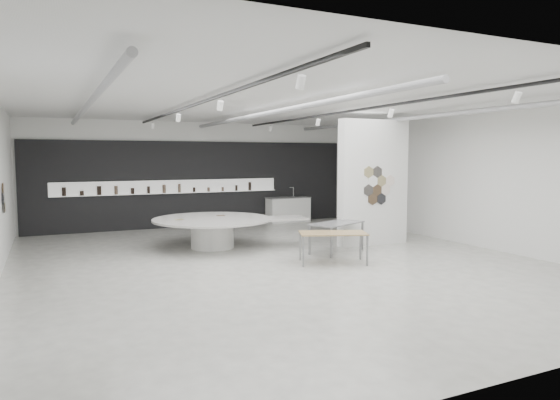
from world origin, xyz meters
name	(u,v)px	position (x,y,z in m)	size (l,w,h in m)	color
room	(274,177)	(-0.09, 0.00, 2.07)	(12.02, 14.02, 3.82)	beige
back_wall_display	(196,184)	(-0.08, 6.93, 1.54)	(11.80, 0.27, 3.10)	black
partition_column	(373,183)	(3.50, 1.00, 1.80)	(2.20, 0.38, 3.60)	white
display_island	(215,228)	(-0.81, 2.44, 0.55)	(4.35, 3.59, 0.85)	white
sample_table_wood	(333,235)	(1.13, -0.70, 0.69)	(1.76, 1.32, 0.74)	#997C4F
sample_table_stone	(337,225)	(1.93, 0.43, 0.73)	(1.74, 1.34, 0.80)	slate
kitchen_counter	(288,210)	(3.47, 6.52, 0.49)	(1.74, 0.73, 1.35)	white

